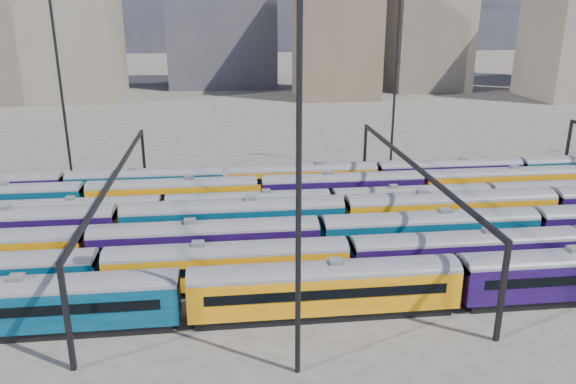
{
  "coord_description": "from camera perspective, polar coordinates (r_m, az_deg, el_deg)",
  "views": [
    {
      "loc": [
        -9.35,
        -53.69,
        23.38
      ],
      "look_at": [
        -2.23,
        7.18,
        3.0
      ],
      "focal_mm": 35.0,
      "sensor_mm": 36.0,
      "label": 1
    }
  ],
  "objects": [
    {
      "name": "rake_3",
      "position": [
        62.12,
        16.13,
        -1.55
      ],
      "size": [
        114.05,
        3.34,
        5.64
      ],
      "color": "black",
      "rests_on": "ground"
    },
    {
      "name": "mast_3",
      "position": [
        81.96,
        10.88,
        11.48
      ],
      "size": [
        1.4,
        0.5,
        25.6
      ],
      "color": "black",
      "rests_on": "ground"
    },
    {
      "name": "rake_6",
      "position": [
        71.78,
        -6.37,
        1.4
      ],
      "size": [
        118.01,
        2.88,
        4.84
      ],
      "color": "black",
      "rests_on": "ground"
    },
    {
      "name": "rake_1",
      "position": [
        48.33,
        -6.14,
        -7.03
      ],
      "size": [
        104.76,
        3.07,
        5.17
      ],
      "color": "black",
      "rests_on": "ground"
    },
    {
      "name": "mast_2",
      "position": [
        33.34,
        1.1,
        2.0
      ],
      "size": [
        1.4,
        0.5,
        25.6
      ],
      "color": "black",
      "rests_on": "ground"
    },
    {
      "name": "rake_4",
      "position": [
        62.38,
        -4.03,
        -1.31
      ],
      "size": [
        130.03,
        2.72,
        4.56
      ],
      "color": "black",
      "rests_on": "ground"
    },
    {
      "name": "rake_0",
      "position": [
        44.44,
        3.72,
        -9.22
      ],
      "size": [
        108.3,
        3.17,
        5.35
      ],
      "color": "black",
      "rests_on": "ground"
    },
    {
      "name": "gantry_1",
      "position": [
        57.2,
        -17.1,
        0.69
      ],
      "size": [
        0.35,
        40.35,
        8.03
      ],
      "color": "black",
      "rests_on": "ground"
    },
    {
      "name": "mast_1",
      "position": [
        79.02,
        -22.13,
        10.23
      ],
      "size": [
        1.4,
        0.5,
        25.6
      ],
      "color": "black",
      "rests_on": "ground"
    },
    {
      "name": "rake_2",
      "position": [
        56.38,
        14.2,
        -3.62
      ],
      "size": [
        150.75,
        3.15,
        5.31
      ],
      "color": "black",
      "rests_on": "ground"
    },
    {
      "name": "ground",
      "position": [
        59.3,
        2.96,
        -4.85
      ],
      "size": [
        500.0,
        500.0,
        0.0
      ],
      "primitive_type": "plane",
      "color": "#46413B",
      "rests_on": "ground"
    },
    {
      "name": "rake_5",
      "position": [
        67.27,
        -11.55,
        0.01
      ],
      "size": [
        140.75,
        2.94,
        4.95
      ],
      "color": "black",
      "rests_on": "ground"
    },
    {
      "name": "gantry_2",
      "position": [
        59.43,
        12.62,
        1.73
      ],
      "size": [
        0.35,
        40.35,
        8.03
      ],
      "color": "black",
      "rests_on": "ground"
    }
  ]
}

